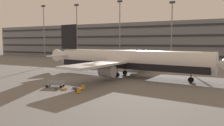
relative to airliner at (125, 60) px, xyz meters
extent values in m
plane|color=slate|center=(-4.30, -1.23, -3.06)|extent=(600.00, 600.00, 0.00)
cube|color=slate|center=(-4.30, 51.66, 4.14)|extent=(162.70, 20.32, 14.41)
cube|color=#2D2D33|center=(-4.30, 41.40, -1.26)|extent=(161.08, 0.24, 0.70)
cube|color=#2D2D33|center=(-4.30, 41.40, 2.34)|extent=(161.08, 0.24, 0.70)
cube|color=#2D2D33|center=(-4.30, 41.40, 5.94)|extent=(161.08, 0.24, 0.70)
cube|color=#2D2D33|center=(-4.30, 41.40, 9.55)|extent=(161.08, 0.24, 0.70)
cylinder|color=silver|center=(0.41, -0.06, 0.17)|extent=(31.08, 7.88, 3.62)
cube|color=black|center=(0.41, -0.06, -0.82)|extent=(29.85, 7.64, 1.16)
cone|color=silver|center=(-16.13, 2.27, 0.45)|extent=(4.70, 3.47, 2.89)
cube|color=black|center=(-14.29, 2.01, 4.69)|extent=(4.35, 0.96, 5.42)
cube|color=silver|center=(-13.41, 5.36, 0.63)|extent=(2.54, 5.62, 0.20)
cube|color=silver|center=(-14.37, -1.45, 0.63)|extent=(2.54, 5.62, 0.20)
cube|color=silver|center=(0.57, 8.29, -0.10)|extent=(6.16, 13.46, 0.36)
cube|color=silver|center=(-1.74, -8.13, -0.10)|extent=(6.16, 13.46, 0.36)
cylinder|color=#9E9EA3|center=(0.74, 5.91, -1.39)|extent=(2.84, 2.33, 1.99)
cylinder|color=#9E9EA3|center=(-0.92, -5.89, -1.39)|extent=(2.84, 2.33, 1.99)
cylinder|color=black|center=(12.03, -1.69, -2.61)|extent=(0.94, 0.47, 0.90)
cylinder|color=slate|center=(12.03, -1.69, -1.90)|extent=(0.20, 0.20, 1.43)
cylinder|color=black|center=(-0.60, 1.64, -2.61)|extent=(0.94, 0.47, 0.90)
cylinder|color=slate|center=(-0.60, 1.64, -1.90)|extent=(0.20, 0.20, 1.43)
cylinder|color=black|center=(-1.03, -1.41, -2.61)|extent=(0.94, 0.47, 0.90)
cylinder|color=slate|center=(-1.03, -1.41, -1.90)|extent=(0.20, 0.20, 1.43)
cylinder|color=gray|center=(-50.99, 34.84, 7.90)|extent=(0.36, 0.36, 21.92)
cube|color=#333338|center=(-50.99, 34.84, 19.21)|extent=(1.80, 0.50, 0.70)
cylinder|color=gray|center=(-34.00, 34.84, 7.49)|extent=(0.36, 0.36, 21.11)
cube|color=#333338|center=(-34.00, 34.84, 18.40)|extent=(1.80, 0.50, 0.70)
cylinder|color=gray|center=(-15.34, 34.84, 7.47)|extent=(0.36, 0.36, 21.07)
cube|color=#333338|center=(-15.34, 34.84, 18.36)|extent=(1.80, 0.50, 0.70)
cylinder|color=gray|center=(3.20, 34.84, 6.58)|extent=(0.36, 0.36, 19.29)
cube|color=#333338|center=(3.20, 34.84, 16.57)|extent=(1.80, 0.50, 0.70)
cube|color=orange|center=(-0.37, -15.49, -2.70)|extent=(0.51, 0.38, 0.62)
cylinder|color=#333338|center=(-0.23, -15.47, -2.29)|extent=(0.02, 0.02, 0.20)
cylinder|color=#333338|center=(-0.46, -15.38, -2.29)|extent=(0.02, 0.02, 0.20)
cube|color=black|center=(-0.35, -15.42, -2.19)|extent=(0.24, 0.11, 0.02)
cylinder|color=black|center=(-0.23, -15.64, -3.04)|extent=(0.04, 0.05, 0.05)
cylinder|color=black|center=(-0.57, -15.51, -3.04)|extent=(0.04, 0.05, 0.05)
cylinder|color=black|center=(-0.17, -15.47, -3.04)|extent=(0.04, 0.05, 0.05)
cylinder|color=black|center=(-0.51, -15.34, -3.04)|extent=(0.04, 0.05, 0.05)
cube|color=orange|center=(-0.93, -13.49, -2.69)|extent=(0.39, 0.53, 0.64)
cylinder|color=#333338|center=(-0.97, -13.34, -2.26)|extent=(0.02, 0.02, 0.21)
cylinder|color=#333338|center=(-1.04, -13.59, -2.26)|extent=(0.02, 0.02, 0.21)
cube|color=black|center=(-1.01, -13.47, -2.16)|extent=(0.10, 0.26, 0.02)
cylinder|color=black|center=(-0.77, -13.34, -3.04)|extent=(0.05, 0.03, 0.05)
cylinder|color=black|center=(-0.88, -13.70, -3.04)|extent=(0.05, 0.03, 0.05)
cylinder|color=black|center=(-0.98, -13.28, -3.04)|extent=(0.05, 0.03, 0.05)
cylinder|color=black|center=(-1.09, -13.64, -3.04)|extent=(0.05, 0.03, 0.05)
cube|color=#72388C|center=(-2.38, -13.30, -2.95)|extent=(0.66, 0.42, 0.23)
cube|color=black|center=(-2.72, -13.27, -2.95)|extent=(0.04, 0.19, 0.02)
cube|color=orange|center=(-3.42, -14.41, -2.95)|extent=(0.74, 0.80, 0.23)
cube|color=black|center=(-3.63, -14.70, -2.95)|extent=(0.19, 0.15, 0.02)
ellipsoid|color=#264C26|center=(-1.34, -14.66, -2.82)|extent=(0.40, 0.42, 0.48)
ellipsoid|color=#264C26|center=(-1.44, -14.59, -2.89)|extent=(0.23, 0.26, 0.22)
torus|color=black|center=(-1.31, -14.68, -2.57)|extent=(0.06, 0.07, 0.08)
cube|color=black|center=(-1.30, -14.80, -2.82)|extent=(0.04, 0.04, 0.41)
cube|color=black|center=(-1.20, -14.65, -2.82)|extent=(0.04, 0.04, 0.41)
ellipsoid|color=gray|center=(-4.31, -14.88, -2.84)|extent=(0.38, 0.24, 0.44)
ellipsoid|color=gray|center=(-4.30, -14.78, -2.91)|extent=(0.27, 0.11, 0.20)
torus|color=black|center=(-4.31, -14.91, -2.62)|extent=(0.08, 0.02, 0.08)
cube|color=black|center=(-4.41, -14.97, -2.84)|extent=(0.04, 0.03, 0.37)
cube|color=black|center=(-4.21, -14.98, -2.84)|extent=(0.04, 0.03, 0.37)
cube|color=gray|center=(-5.71, -13.44, -2.64)|extent=(2.88, 2.06, 0.12)
cylinder|color=#4C4C51|center=(-7.28, -13.96, -2.88)|extent=(0.68, 0.27, 0.05)
cube|color=gray|center=(-5.52, -14.02, -2.44)|extent=(2.36, 0.82, 0.40)
cube|color=gray|center=(-5.91, -12.85, -2.44)|extent=(2.36, 0.82, 0.40)
cylinder|color=black|center=(-6.52, -14.29, -2.88)|extent=(0.37, 0.21, 0.36)
cylinder|color=black|center=(-6.87, -13.24, -2.88)|extent=(0.37, 0.21, 0.36)
cylinder|color=black|center=(-4.55, -13.63, -2.88)|extent=(0.37, 0.21, 0.36)
cylinder|color=black|center=(-4.90, -12.58, -2.88)|extent=(0.37, 0.21, 0.36)
camera|label=1|loc=(14.30, -37.61, 3.31)|focal=33.92mm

